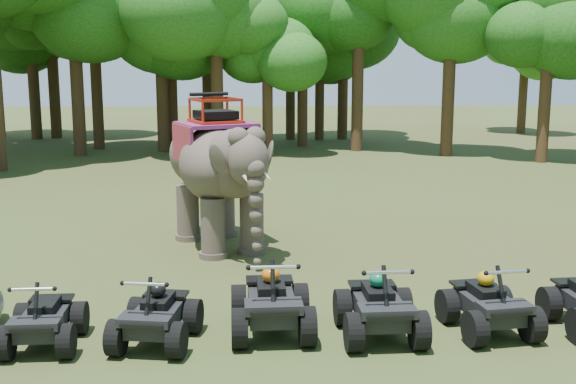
% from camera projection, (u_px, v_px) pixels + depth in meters
% --- Properties ---
extents(ground, '(110.00, 110.00, 0.00)m').
position_uv_depth(ground, '(291.00, 301.00, 13.83)').
color(ground, '#47381E').
rests_on(ground, ground).
extents(elephant, '(3.52, 4.84, 3.72)m').
position_uv_depth(elephant, '(218.00, 172.00, 17.50)').
color(elephant, '#4B3E36').
rests_on(elephant, ground).
extents(atv_0, '(1.19, 1.60, 1.17)m').
position_uv_depth(atv_0, '(43.00, 312.00, 11.57)').
color(atv_0, black).
rests_on(atv_0, ground).
extents(atv_1, '(1.45, 1.82, 1.22)m').
position_uv_depth(atv_1, '(156.00, 308.00, 11.68)').
color(atv_1, black).
rests_on(atv_1, ground).
extents(atv_2, '(1.41, 1.90, 1.38)m').
position_uv_depth(atv_2, '(271.00, 294.00, 12.11)').
color(atv_2, black).
rests_on(atv_2, ground).
extents(atv_3, '(1.37, 1.84, 1.33)m').
position_uv_depth(atv_3, '(380.00, 298.00, 11.96)').
color(atv_3, black).
rests_on(atv_3, ground).
extents(atv_4, '(1.48, 1.87, 1.26)m').
position_uv_depth(atv_4, '(489.00, 296.00, 12.17)').
color(atv_4, black).
rests_on(atv_4, ground).
extents(tree_0, '(4.62, 4.62, 6.60)m').
position_uv_depth(tree_0, '(267.00, 85.00, 33.55)').
color(tree_0, '#195114').
rests_on(tree_0, ground).
extents(tree_1, '(6.32, 6.32, 9.02)m').
position_uv_depth(tree_1, '(358.00, 58.00, 34.96)').
color(tree_1, '#195114').
rests_on(tree_1, ground).
extents(tree_2, '(6.35, 6.35, 9.07)m').
position_uv_depth(tree_2, '(450.00, 58.00, 33.16)').
color(tree_2, '#195114').
rests_on(tree_2, ground).
extents(tree_3, '(5.17, 5.17, 7.38)m').
position_uv_depth(tree_3, '(546.00, 78.00, 31.24)').
color(tree_3, '#195114').
rests_on(tree_3, ground).
extents(tree_27, '(6.90, 6.90, 9.86)m').
position_uv_depth(tree_27, '(75.00, 49.00, 33.25)').
color(tree_27, '#195114').
rests_on(tree_27, ground).
extents(tree_28, '(5.30, 5.30, 7.57)m').
position_uv_depth(tree_28, '(171.00, 73.00, 35.95)').
color(tree_28, '#195114').
rests_on(tree_28, ground).
extents(tree_29, '(5.44, 5.44, 7.77)m').
position_uv_depth(tree_29, '(303.00, 71.00, 36.81)').
color(tree_29, '#195114').
rests_on(tree_29, ground).
extents(tree_30, '(7.21, 7.21, 10.30)m').
position_uv_depth(tree_30, '(52.00, 46.00, 40.46)').
color(tree_30, '#195114').
rests_on(tree_30, ground).
extents(tree_31, '(6.43, 6.43, 9.19)m').
position_uv_depth(tree_31, '(161.00, 57.00, 34.78)').
color(tree_31, '#195114').
rests_on(tree_31, ground).
extents(tree_32, '(6.33, 6.33, 9.05)m').
position_uv_depth(tree_32, '(343.00, 58.00, 39.87)').
color(tree_32, '#195114').
rests_on(tree_32, ground).
extents(tree_34, '(5.13, 5.13, 7.34)m').
position_uv_depth(tree_34, '(524.00, 72.00, 43.30)').
color(tree_34, '#195114').
rests_on(tree_34, ground).
extents(tree_37, '(6.26, 6.26, 8.95)m').
position_uv_depth(tree_37, '(217.00, 59.00, 32.97)').
color(tree_37, '#195114').
rests_on(tree_37, ground).
extents(tree_38, '(7.08, 7.08, 10.12)m').
position_uv_depth(tree_38, '(207.00, 48.00, 39.40)').
color(tree_38, '#195114').
rests_on(tree_38, ground).
extents(tree_39, '(4.94, 4.94, 7.06)m').
position_uv_depth(tree_39, '(320.00, 76.00, 39.85)').
color(tree_39, '#195114').
rests_on(tree_39, ground).
extents(tree_40, '(5.75, 5.75, 8.21)m').
position_uv_depth(tree_40, '(96.00, 67.00, 35.71)').
color(tree_40, '#195114').
rests_on(tree_40, ground).
extents(tree_41, '(5.05, 5.05, 7.22)m').
position_uv_depth(tree_41, '(290.00, 75.00, 39.93)').
color(tree_41, '#195114').
rests_on(tree_41, ground).
extents(tree_42, '(7.16, 7.16, 10.23)m').
position_uv_depth(tree_42, '(31.00, 47.00, 39.92)').
color(tree_42, '#195114').
rests_on(tree_42, ground).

